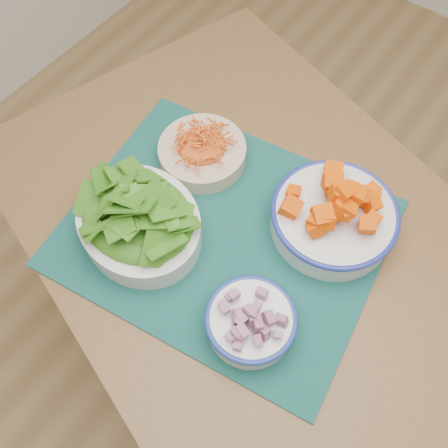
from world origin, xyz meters
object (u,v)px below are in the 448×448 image
at_px(lettuce_bowl, 138,217).
at_px(onion_bowl, 251,320).
at_px(table, 263,267).
at_px(placemat, 224,232).
at_px(carrot_bowl, 202,149).
at_px(squash_bowl, 335,213).

distance_m(lettuce_bowl, onion_bowl, 0.27).
height_order(table, placemat, placemat).
height_order(lettuce_bowl, onion_bowl, lettuce_bowl).
height_order(carrot_bowl, onion_bowl, onion_bowl).
distance_m(table, carrot_bowl, 0.27).
bearing_deg(lettuce_bowl, squash_bowl, 53.08).
distance_m(placemat, onion_bowl, 0.20).
distance_m(table, placemat, 0.14).
xyz_separation_m(placemat, lettuce_bowl, (-0.12, -0.09, 0.06)).
xyz_separation_m(lettuce_bowl, onion_bowl, (0.27, -0.03, -0.02)).
relative_size(table, placemat, 2.29).
height_order(squash_bowl, onion_bowl, squash_bowl).
height_order(carrot_bowl, squash_bowl, squash_bowl).
bearing_deg(placemat, table, 14.07).
xyz_separation_m(table, lettuce_bowl, (-0.20, -0.12, 0.17)).
relative_size(carrot_bowl, lettuce_bowl, 0.63).
distance_m(squash_bowl, onion_bowl, 0.25).
distance_m(carrot_bowl, squash_bowl, 0.29).
height_order(table, onion_bowl, onion_bowl).
bearing_deg(carrot_bowl, lettuce_bowl, -86.49).
bearing_deg(lettuce_bowl, table, 46.25).
bearing_deg(lettuce_bowl, placemat, 51.31).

